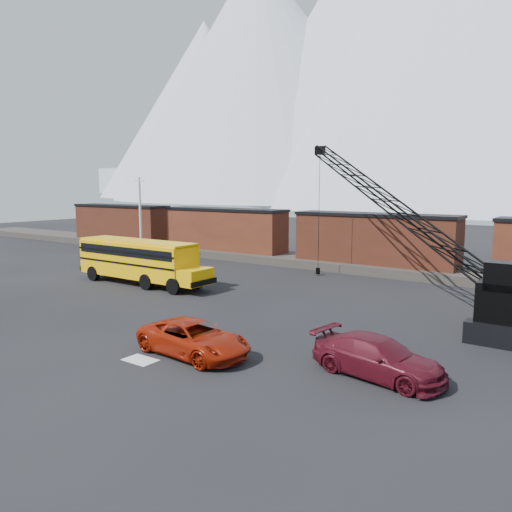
{
  "coord_description": "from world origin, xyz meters",
  "views": [
    {
      "loc": [
        15.77,
        -17.32,
        7.12
      ],
      "look_at": [
        -1.09,
        6.47,
        3.0
      ],
      "focal_mm": 35.0,
      "sensor_mm": 36.0,
      "label": 1
    }
  ],
  "objects": [
    {
      "name": "red_pickup",
      "position": [
        1.86,
        -2.24,
        0.73
      ],
      "size": [
        5.42,
        2.83,
        1.46
      ],
      "primitive_type": "imported",
      "rotation": [
        0.0,
        0.0,
        1.49
      ],
      "color": "#9F1C07",
      "rests_on": "ground"
    },
    {
      "name": "boxcar_west_near",
      "position": [
        -16.0,
        22.0,
        2.76
      ],
      "size": [
        13.7,
        3.1,
        4.17
      ],
      "color": "#4A1E15",
      "rests_on": "gravel_berm"
    },
    {
      "name": "school_bus",
      "position": [
        -11.77,
        6.99,
        1.79
      ],
      "size": [
        11.65,
        2.65,
        3.19
      ],
      "color": "#FFB805",
      "rests_on": "ground"
    },
    {
      "name": "utility_pole",
      "position": [
        -24.0,
        18.0,
        4.15
      ],
      "size": [
        1.4,
        0.24,
        8.0
      ],
      "color": "silver",
      "rests_on": "ground"
    },
    {
      "name": "snow_patch",
      "position": [
        0.5,
        -4.0,
        0.01
      ],
      "size": [
        1.4,
        0.9,
        0.02
      ],
      "primitive_type": "cube",
      "color": "silver",
      "rests_on": "ground"
    },
    {
      "name": "crawler_crane",
      "position": [
        4.54,
        12.86,
        6.05
      ],
      "size": [
        19.66,
        12.06,
        10.35
      ],
      "color": "black",
      "rests_on": "ground"
    },
    {
      "name": "ground",
      "position": [
        0.0,
        0.0,
        0.0
      ],
      "size": [
        160.0,
        160.0,
        0.0
      ],
      "primitive_type": "plane",
      "color": "black",
      "rests_on": "ground"
    },
    {
      "name": "maroon_suv",
      "position": [
        9.13,
        -0.04,
        0.75
      ],
      "size": [
        5.43,
        2.85,
        1.5
      ],
      "primitive_type": "imported",
      "rotation": [
        0.0,
        0.0,
        1.42
      ],
      "color": "#520E1A",
      "rests_on": "ground"
    },
    {
      "name": "boxcar_mid",
      "position": [
        0.0,
        22.0,
        2.76
      ],
      "size": [
        13.7,
        3.1,
        4.17
      ],
      "color": "#4B1D15",
      "rests_on": "gravel_berm"
    },
    {
      "name": "gravel_berm",
      "position": [
        0.0,
        22.0,
        0.35
      ],
      "size": [
        120.0,
        5.0,
        0.7
      ],
      "primitive_type": "cube",
      "color": "#48423B",
      "rests_on": "ground"
    },
    {
      "name": "boxcar_west_far",
      "position": [
        -32.0,
        22.0,
        2.76
      ],
      "size": [
        13.7,
        3.1,
        4.17
      ],
      "color": "#4B1D15",
      "rests_on": "gravel_berm"
    }
  ]
}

